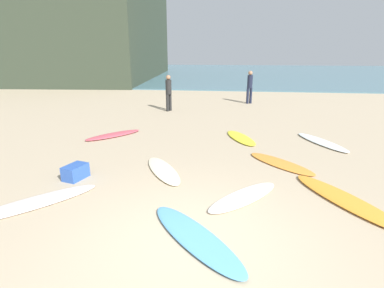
# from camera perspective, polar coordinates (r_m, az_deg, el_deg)

# --- Properties ---
(ground_plane) EXTENTS (120.00, 120.00, 0.00)m
(ground_plane) POSITION_cam_1_polar(r_m,az_deg,el_deg) (4.81, -0.42, -18.51)
(ground_plane) COLOR tan
(ocean_water) EXTENTS (120.00, 40.00, 0.08)m
(ocean_water) POSITION_cam_1_polar(r_m,az_deg,el_deg) (42.23, 6.69, 13.26)
(ocean_water) COLOR slate
(ocean_water) RESTS_ON ground_plane
(coastal_headland) EXTENTS (31.62, 23.84, 13.93)m
(coastal_headland) POSITION_cam_1_polar(r_m,az_deg,el_deg) (39.30, -31.05, 20.93)
(coastal_headland) COLOR #333D2D
(coastal_headland) RESTS_ON ground_plane
(surfboard_1) EXTENTS (1.77, 1.87, 0.06)m
(surfboard_1) POSITION_cam_1_polar(r_m,az_deg,el_deg) (8.13, 16.29, -3.51)
(surfboard_1) COLOR orange
(surfboard_1) RESTS_ON ground_plane
(surfboard_2) EXTENTS (1.66, 1.79, 0.07)m
(surfboard_2) POSITION_cam_1_polar(r_m,az_deg,el_deg) (6.18, 9.69, -9.71)
(surfboard_2) COLOR white
(surfboard_2) RESTS_ON ground_plane
(surfboard_3) EXTENTS (1.41, 1.94, 0.07)m
(surfboard_3) POSITION_cam_1_polar(r_m,az_deg,el_deg) (7.40, -5.41, -4.89)
(surfboard_3) COLOR #F5E8C1
(surfboard_3) RESTS_ON ground_plane
(surfboard_4) EXTENTS (1.42, 2.26, 0.08)m
(surfboard_4) POSITION_cam_1_polar(r_m,az_deg,el_deg) (10.42, 23.14, 0.35)
(surfboard_4) COLOR silver
(surfboard_4) RESTS_ON ground_plane
(surfboard_5) EXTENTS (1.70, 1.87, 0.09)m
(surfboard_5) POSITION_cam_1_polar(r_m,az_deg,el_deg) (10.72, -14.49, 1.67)
(surfboard_5) COLOR #D14E5D
(surfboard_5) RESTS_ON ground_plane
(surfboard_6) EXTENTS (1.91, 2.07, 0.09)m
(surfboard_6) POSITION_cam_1_polar(r_m,az_deg,el_deg) (4.91, 0.59, -17.04)
(surfboard_6) COLOR #559DDD
(surfboard_6) RESTS_ON ground_plane
(surfboard_7) EXTENTS (2.09, 2.21, 0.07)m
(surfboard_7) POSITION_cam_1_polar(r_m,az_deg,el_deg) (6.60, -27.75, -9.80)
(surfboard_7) COLOR silver
(surfboard_7) RESTS_ON ground_plane
(surfboard_8) EXTENTS (1.24, 1.99, 0.07)m
(surfboard_8) POSITION_cam_1_polar(r_m,az_deg,el_deg) (10.20, 9.12, 1.18)
(surfboard_8) COLOR yellow
(surfboard_8) RESTS_ON ground_plane
(surfboard_9) EXTENTS (1.77, 2.53, 0.09)m
(surfboard_9) POSITION_cam_1_polar(r_m,az_deg,el_deg) (6.66, 26.73, -9.30)
(surfboard_9) COLOR orange
(surfboard_9) RESTS_ON ground_plane
(beachgoer_near) EXTENTS (0.38, 0.38, 1.76)m
(beachgoer_near) POSITION_cam_1_polar(r_m,az_deg,el_deg) (17.11, 10.77, 10.74)
(beachgoer_near) COLOR #191E33
(beachgoer_near) RESTS_ON ground_plane
(beachgoer_mid) EXTENTS (0.38, 0.38, 1.70)m
(beachgoer_mid) POSITION_cam_1_polar(r_m,az_deg,el_deg) (14.72, -4.41, 9.84)
(beachgoer_mid) COLOR black
(beachgoer_mid) RESTS_ON ground_plane
(beach_cooler) EXTENTS (0.49, 0.62, 0.33)m
(beach_cooler) POSITION_cam_1_polar(r_m,az_deg,el_deg) (7.42, -21.01, -4.91)
(beach_cooler) COLOR #2D56B2
(beach_cooler) RESTS_ON ground_plane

